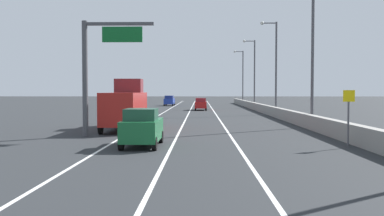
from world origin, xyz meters
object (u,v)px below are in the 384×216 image
object	(u,v)px
overhead_sign_gantry	(96,64)
box_truck	(126,106)
car_blue_0	(169,101)
lamp_post_right_third	(274,62)
speed_advisory_sign	(349,114)
lamp_post_right_fourth	(253,70)
car_red_1	(201,104)
lamp_post_right_fifth	(242,74)
car_green_2	(142,128)
lamp_post_right_second	(310,45)

from	to	relation	value
overhead_sign_gantry	box_truck	distance (m)	5.91
box_truck	car_blue_0	bearing A→B (deg)	90.45
lamp_post_right_third	speed_advisory_sign	bearing A→B (deg)	-93.05
lamp_post_right_fourth	car_red_1	size ratio (longest dim) A/B	2.63
car_red_1	lamp_post_right_fifth	bearing A→B (deg)	71.64
overhead_sign_gantry	car_green_2	bearing A→B (deg)	-53.94
car_green_2	box_truck	size ratio (longest dim) A/B	0.46
overhead_sign_gantry	speed_advisory_sign	world-z (taller)	overhead_sign_gantry
speed_advisory_sign	car_red_1	xyz separation A→B (m)	(-7.62, 42.53, -0.83)
lamp_post_right_second	car_green_2	size ratio (longest dim) A/B	2.90
car_blue_0	lamp_post_right_fifth	bearing A→B (deg)	27.50
lamp_post_right_second	car_green_2	bearing A→B (deg)	-134.77
car_blue_0	lamp_post_right_fourth	bearing A→B (deg)	-36.20
car_blue_0	car_green_2	xyz separation A→B (m)	(3.07, -61.44, -0.00)
lamp_post_right_fifth	speed_advisory_sign	bearing A→B (deg)	-91.13
car_red_1	car_green_2	xyz separation A→B (m)	(-3.17, -42.28, 0.07)
speed_advisory_sign	lamp_post_right_fifth	distance (m)	69.81
car_green_2	speed_advisory_sign	bearing A→B (deg)	-1.34
lamp_post_right_second	car_red_1	size ratio (longest dim) A/B	2.63
car_blue_0	box_truck	world-z (taller)	box_truck
overhead_sign_gantry	lamp_post_right_second	size ratio (longest dim) A/B	0.64
car_green_2	box_truck	distance (m)	10.45
overhead_sign_gantry	lamp_post_right_fifth	distance (m)	66.27
lamp_post_right_fourth	car_red_1	world-z (taller)	lamp_post_right_fourth
lamp_post_right_third	car_green_2	distance (m)	34.02
lamp_post_right_fourth	box_truck	size ratio (longest dim) A/B	1.34
lamp_post_right_fourth	overhead_sign_gantry	bearing A→B (deg)	-109.37
lamp_post_right_second	car_blue_0	bearing A→B (deg)	106.90
overhead_sign_gantry	box_truck	bearing A→B (deg)	78.62
car_blue_0	car_red_1	xyz separation A→B (m)	(6.24, -19.17, -0.07)
lamp_post_right_fifth	overhead_sign_gantry	bearing A→B (deg)	-103.84
lamp_post_right_fourth	lamp_post_right_fifth	world-z (taller)	same
lamp_post_right_second	car_blue_0	xyz separation A→B (m)	(-15.01, 49.40, -5.62)
car_red_1	lamp_post_right_fourth	bearing A→B (deg)	41.44
speed_advisory_sign	car_blue_0	bearing A→B (deg)	102.66
speed_advisory_sign	lamp_post_right_third	world-z (taller)	lamp_post_right_third
car_red_1	car_blue_0	bearing A→B (deg)	108.03
overhead_sign_gantry	lamp_post_right_second	distance (m)	17.22
overhead_sign_gantry	lamp_post_right_fourth	size ratio (longest dim) A/B	0.64
speed_advisory_sign	lamp_post_right_second	xyz separation A→B (m)	(1.15, 12.29, 4.87)
overhead_sign_gantry	lamp_post_right_second	bearing A→B (deg)	24.10
overhead_sign_gantry	car_blue_0	distance (m)	56.52
speed_advisory_sign	lamp_post_right_third	bearing A→B (deg)	86.95
car_red_1	box_truck	bearing A→B (deg)	-100.28
lamp_post_right_second	car_red_1	xyz separation A→B (m)	(-8.77, 30.24, -5.69)
lamp_post_right_third	lamp_post_right_fifth	size ratio (longest dim) A/B	1.00
overhead_sign_gantry	speed_advisory_sign	xyz separation A→B (m)	(14.47, -5.30, -2.96)
car_red_1	box_truck	xyz separation A→B (m)	(-5.84, -32.20, 0.85)
car_blue_0	car_red_1	world-z (taller)	car_blue_0
car_green_2	lamp_post_right_fifth	bearing A→B (deg)	80.05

